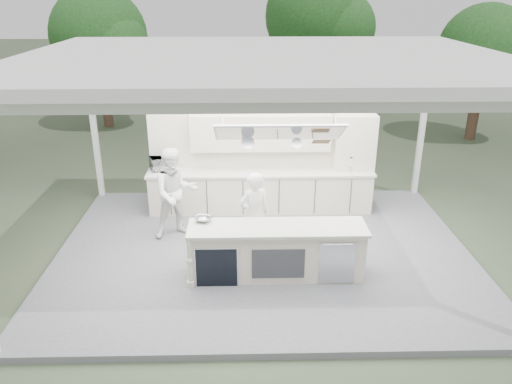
{
  "coord_description": "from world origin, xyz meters",
  "views": [
    {
      "loc": [
        -0.35,
        -8.61,
        4.89
      ],
      "look_at": [
        -0.14,
        0.4,
        1.18
      ],
      "focal_mm": 35.0,
      "sensor_mm": 36.0,
      "label": 1
    }
  ],
  "objects_px": {
    "demo_island": "(276,251)",
    "sous_chef": "(175,193)",
    "back_counter": "(261,191)",
    "head_chef": "(254,215)"
  },
  "relations": [
    {
      "from": "back_counter",
      "to": "sous_chef",
      "type": "bearing_deg",
      "value": -145.29
    },
    {
      "from": "head_chef",
      "to": "demo_island",
      "type": "bearing_deg",
      "value": 92.0
    },
    {
      "from": "head_chef",
      "to": "sous_chef",
      "type": "xyz_separation_m",
      "value": [
        -1.57,
        0.85,
        0.1
      ]
    },
    {
      "from": "head_chef",
      "to": "sous_chef",
      "type": "relative_size",
      "value": 0.89
    },
    {
      "from": "back_counter",
      "to": "sous_chef",
      "type": "distance_m",
      "value": 2.19
    },
    {
      "from": "demo_island",
      "to": "sous_chef",
      "type": "height_order",
      "value": "sous_chef"
    },
    {
      "from": "demo_island",
      "to": "sous_chef",
      "type": "distance_m",
      "value": 2.55
    },
    {
      "from": "demo_island",
      "to": "head_chef",
      "type": "xyz_separation_m",
      "value": [
        -0.37,
        0.74,
        0.36
      ]
    },
    {
      "from": "demo_island",
      "to": "back_counter",
      "type": "height_order",
      "value": "same"
    },
    {
      "from": "back_counter",
      "to": "sous_chef",
      "type": "height_order",
      "value": "sous_chef"
    }
  ]
}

